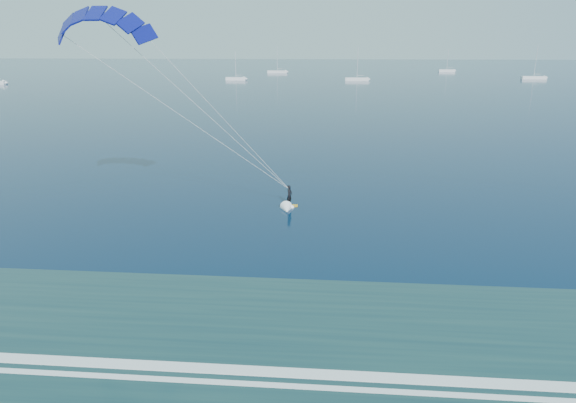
% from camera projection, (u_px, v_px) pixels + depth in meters
% --- Properties ---
extents(kitesurfer_rig, '(18.56, 9.76, 17.58)m').
position_uv_depth(kitesurfer_rig, '(203.00, 111.00, 40.35)').
color(kitesurfer_rig, gold).
rests_on(kitesurfer_rig, ground).
extents(sailboat_1, '(7.64, 2.40, 10.64)m').
position_uv_depth(sailboat_1, '(236.00, 79.00, 197.53)').
color(sailboat_1, silver).
rests_on(sailboat_1, ground).
extents(sailboat_2, '(9.28, 2.40, 12.44)m').
position_uv_depth(sailboat_2, '(277.00, 72.00, 244.02)').
color(sailboat_2, silver).
rests_on(sailboat_2, ground).
extents(sailboat_3, '(8.88, 2.40, 12.30)m').
position_uv_depth(sailboat_3, '(357.00, 79.00, 195.18)').
color(sailboat_3, silver).
rests_on(sailboat_3, ground).
extents(sailboat_4, '(7.86, 2.40, 10.80)m').
position_uv_depth(sailboat_4, '(447.00, 71.00, 253.15)').
color(sailboat_4, silver).
rests_on(sailboat_4, ground).
extents(sailboat_5, '(9.38, 2.40, 12.71)m').
position_uv_depth(sailboat_5, '(534.00, 77.00, 203.66)').
color(sailboat_5, silver).
rests_on(sailboat_5, ground).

